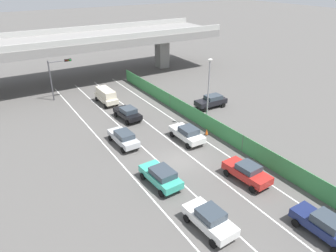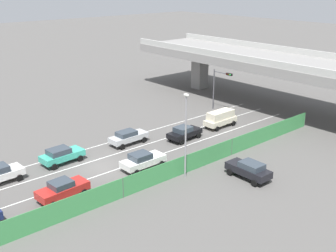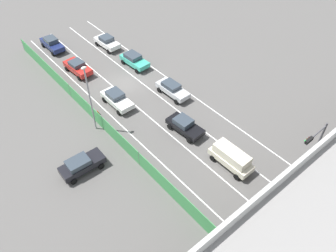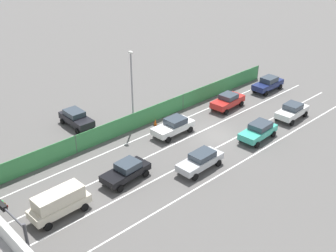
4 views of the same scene
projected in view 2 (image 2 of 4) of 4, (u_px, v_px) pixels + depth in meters
ground_plane at (100, 166)px, 42.11m from camera, size 300.00×300.00×0.00m
lane_line_left_edge at (115, 141)px, 48.76m from camera, size 0.14×46.24×0.01m
lane_line_mid_left at (132, 149)px, 46.44m from camera, size 0.14×46.24×0.01m
lane_line_mid_right at (150, 158)px, 44.12m from camera, size 0.14×46.24×0.01m
lane_line_right_edge at (171, 168)px, 41.79m from camera, size 0.14×46.24×0.01m
elevated_overpass at (282, 66)px, 58.74m from camera, size 50.43×11.42×8.03m
green_fence at (183, 165)px, 40.19m from camera, size 0.10×42.34×1.86m
car_sedan_red at (62, 189)px, 35.68m from camera, size 2.30×4.55×1.68m
car_sedan_black at (184, 132)px, 48.88m from camera, size 2.32×4.48×1.62m
car_sedan_silver at (128, 137)px, 47.56m from camera, size 2.05×4.64×1.60m
car_hatchback_white at (143, 160)px, 41.35m from camera, size 2.09×4.58×1.70m
car_van_cream at (220, 118)px, 53.00m from camera, size 2.02×4.66×2.09m
car_taxi_teal at (61, 155)px, 42.60m from camera, size 2.28×4.50×1.66m
parked_sedan_dark at (249, 169)px, 39.30m from camera, size 4.43×2.08×1.70m
traffic_light at (220, 82)px, 58.75m from camera, size 3.30×0.41×5.80m
street_lamp at (186, 129)px, 38.27m from camera, size 0.60×0.36×8.20m
traffic_cone at (161, 174)px, 39.63m from camera, size 0.47×0.47×0.73m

